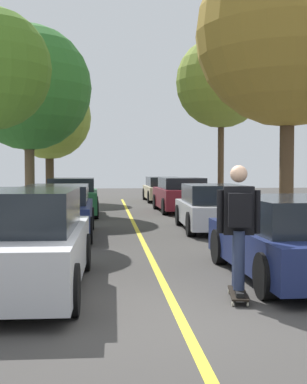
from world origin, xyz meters
The scene contains 15 objects.
ground centered at (0.00, 0.00, 0.00)m, with size 80.00×80.00×0.00m, color #3D3A38.
center_line centered at (0.00, 4.00, 0.00)m, with size 0.12×39.20×0.01m, color gold.
parked_car_left_nearest centered at (-2.14, 1.39, 0.71)m, with size 2.00×4.28×1.46m.
parked_car_left_near centered at (-2.14, 7.53, 0.67)m, with size 1.91×4.31×1.33m.
parked_car_left_far centered at (-2.14, 13.47, 0.68)m, with size 2.02×4.13×1.40m.
parked_car_right_nearest centered at (2.14, 1.89, 0.65)m, with size 2.08×4.14×1.30m.
parked_car_right_near centered at (2.14, 8.50, 0.64)m, with size 1.89×4.08×1.30m.
parked_car_right_far centered at (2.14, 14.94, 0.68)m, with size 2.02×4.29×1.38m.
parked_car_right_farthest centered at (2.14, 21.71, 0.65)m, with size 1.99×4.38×1.30m.
street_tree_left_near centered at (-3.82, 14.47, 4.84)m, with size 4.79×4.79×7.11m.
street_tree_left_far centered at (-3.82, 21.72, 4.38)m, with size 4.33×4.33×6.42m.
street_tree_right_nearest centered at (3.82, 7.12, 5.22)m, with size 4.79×4.79×7.49m.
street_tree_right_near centered at (3.82, 15.15, 5.26)m, with size 3.72×3.72×7.00m.
skateboard centered at (0.90, 0.57, 0.09)m, with size 0.35×0.86×0.10m.
skateboarder centered at (0.89, 0.53, 1.06)m, with size 0.59×0.71×1.71m.
Camera 1 is at (-0.86, -6.39, 1.77)m, focal length 49.75 mm.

